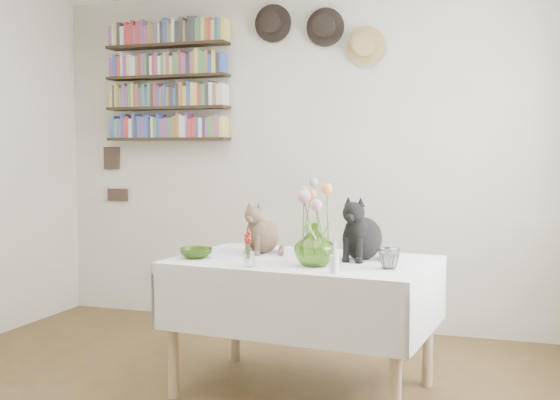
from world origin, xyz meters
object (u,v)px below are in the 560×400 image
(flower_vase, at_px, (315,245))
(tabby_cat, at_px, (263,226))
(black_cat, at_px, (362,227))
(dining_table, at_px, (303,292))
(bookshelf_unit, at_px, (167,82))

(flower_vase, bearing_deg, tabby_cat, 138.80)
(black_cat, distance_m, flower_vase, 0.35)
(tabby_cat, xyz_separation_m, black_cat, (0.59, -0.06, 0.02))
(dining_table, bearing_deg, bookshelf_unit, 138.10)
(flower_vase, bearing_deg, dining_table, 120.67)
(black_cat, xyz_separation_m, flower_vase, (-0.18, -0.30, -0.07))
(black_cat, distance_m, bookshelf_unit, 2.39)
(dining_table, distance_m, bookshelf_unit, 2.40)
(black_cat, bearing_deg, dining_table, -151.68)
(dining_table, relative_size, flower_vase, 6.61)
(black_cat, height_order, bookshelf_unit, bookshelf_unit)
(black_cat, height_order, flower_vase, black_cat)
(tabby_cat, bearing_deg, bookshelf_unit, 143.71)
(black_cat, relative_size, bookshelf_unit, 0.35)
(flower_vase, bearing_deg, black_cat, 58.64)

